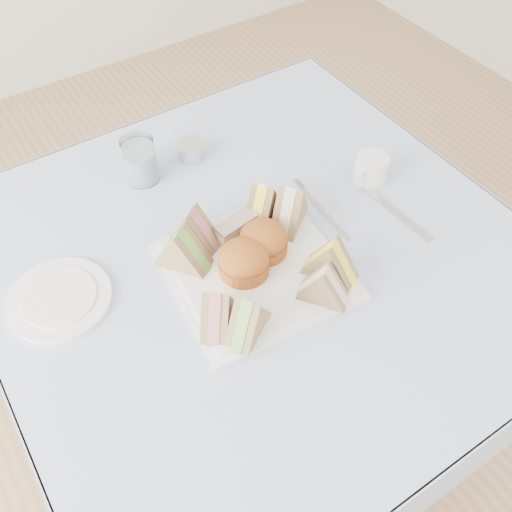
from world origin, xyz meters
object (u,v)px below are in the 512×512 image
table (257,351)px  serving_plate (256,271)px  water_glass (140,160)px  creamer_jug (371,169)px

table → serving_plate: bearing=-126.4°
table → water_glass: (-0.09, 0.32, 0.43)m
serving_plate → water_glass: (-0.06, 0.36, 0.05)m
table → serving_plate: size_ratio=2.89×
serving_plate → creamer_jug: creamer_jug is taller
serving_plate → water_glass: bearing=105.4°
serving_plate → water_glass: 0.37m
creamer_jug → serving_plate: bearing=177.9°
serving_plate → creamer_jug: 0.36m
table → creamer_jug: creamer_jug is taller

